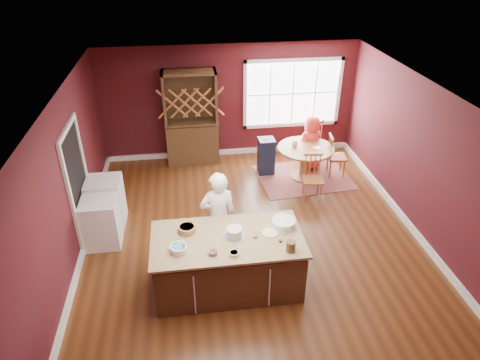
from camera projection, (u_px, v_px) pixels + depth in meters
name	position (u px, v px, depth m)	size (l,w,h in m)	color
room_shell	(254.00, 175.00, 7.07)	(7.00, 7.00, 7.00)	#5A2E13
window	(292.00, 93.00, 10.14)	(2.36, 0.10, 1.66)	white
doorway	(79.00, 186.00, 7.39)	(0.08, 1.26, 2.13)	white
kitchen_island	(228.00, 263.00, 6.54)	(2.26, 1.18, 0.92)	#402C14
dining_table	(305.00, 156.00, 9.43)	(1.23, 1.23, 0.75)	#925D31
baker	(218.00, 217.00, 6.93)	(0.60, 0.39, 1.64)	white
layer_cake	(234.00, 232.00, 6.31)	(0.33, 0.33, 0.13)	silver
bowl_blue	(179.00, 249.00, 6.02)	(0.25, 0.25, 0.09)	silver
bowl_yellow	(187.00, 229.00, 6.41)	(0.27, 0.27, 0.10)	olive
bowl_pink	(213.00, 253.00, 5.97)	(0.14, 0.14, 0.05)	white
bowl_olive	(234.00, 254.00, 5.95)	(0.14, 0.14, 0.05)	beige
drinking_glass	(255.00, 234.00, 6.27)	(0.07, 0.07, 0.15)	white
dinner_plate	(270.00, 233.00, 6.39)	(0.25, 0.25, 0.02)	beige
white_tub	(283.00, 223.00, 6.51)	(0.37, 0.37, 0.13)	white
stoneware_crock	(291.00, 246.00, 6.01)	(0.13, 0.13, 0.16)	#4B2C1A
toy_figurine	(281.00, 240.00, 6.20)	(0.05, 0.05, 0.08)	#FFFA33
rug	(303.00, 177.00, 9.69)	(2.00, 1.55, 0.01)	brown
chair_east	(337.00, 155.00, 9.58)	(0.41, 0.39, 0.97)	brown
chair_south	(313.00, 178.00, 8.70)	(0.41, 0.39, 0.97)	#986534
chair_north	(310.00, 140.00, 10.17)	(0.45, 0.43, 1.06)	brown
seated_woman	(311.00, 143.00, 9.76)	(0.63, 0.41, 1.28)	red
high_chair	(266.00, 155.00, 9.68)	(0.35, 0.35, 0.88)	#181D30
toddler	(269.00, 140.00, 9.50)	(0.18, 0.14, 0.26)	#8CA5BF
table_plate	(317.00, 148.00, 9.28)	(0.18, 0.18, 0.01)	beige
table_cup	(295.00, 144.00, 9.35)	(0.13, 0.13, 0.10)	silver
hutch	(191.00, 118.00, 9.83)	(1.21, 0.50, 2.21)	black
washer	(101.00, 222.00, 7.45)	(0.61, 0.59, 0.88)	silver
dryer	(106.00, 201.00, 7.99)	(0.63, 0.61, 0.92)	white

